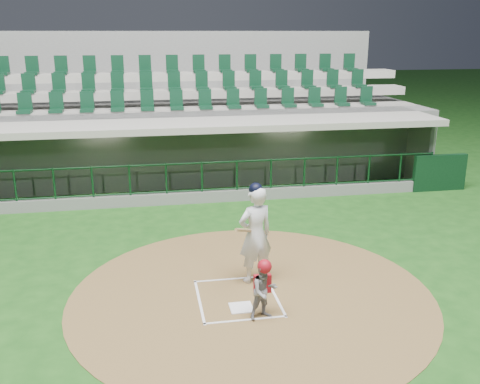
% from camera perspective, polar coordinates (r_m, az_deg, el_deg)
% --- Properties ---
extents(ground, '(120.00, 120.00, 0.00)m').
position_cam_1_polar(ground, '(10.95, -0.54, -10.58)').
color(ground, '#164413').
rests_on(ground, ground).
extents(dirt_circle, '(7.20, 7.20, 0.01)m').
position_cam_1_polar(dirt_circle, '(10.82, 1.24, -10.90)').
color(dirt_circle, brown).
rests_on(dirt_circle, ground).
extents(home_plate, '(0.43, 0.43, 0.02)m').
position_cam_1_polar(home_plate, '(10.33, 0.13, -12.23)').
color(home_plate, white).
rests_on(home_plate, dirt_circle).
extents(batter_box_chalk, '(1.55, 1.80, 0.01)m').
position_cam_1_polar(batter_box_chalk, '(10.68, -0.26, -11.23)').
color(batter_box_chalk, white).
rests_on(batter_box_chalk, ground).
extents(dugout_structure, '(16.40, 3.70, 3.00)m').
position_cam_1_polar(dugout_structure, '(17.97, -4.54, 3.61)').
color(dugout_structure, slate).
rests_on(dugout_structure, ground).
extents(seating_deck, '(17.00, 6.72, 5.15)m').
position_cam_1_polar(seating_deck, '(20.88, -5.61, 6.73)').
color(seating_deck, slate).
rests_on(seating_deck, ground).
extents(batter, '(0.97, 0.99, 2.13)m').
position_cam_1_polar(batter, '(10.96, 1.65, -4.44)').
color(batter, silver).
rests_on(batter, dirt_circle).
extents(catcher, '(0.60, 0.52, 1.15)m').
position_cam_1_polar(catcher, '(9.78, 2.59, -10.30)').
color(catcher, gray).
rests_on(catcher, dirt_circle).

